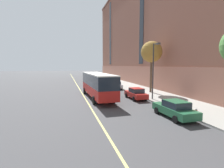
% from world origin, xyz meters
% --- Properties ---
extents(ground_plane, '(260.00, 260.00, 0.00)m').
position_xyz_m(ground_plane, '(0.00, 0.00, 0.00)').
color(ground_plane, '#424244').
extents(sidewalk, '(5.89, 160.00, 0.15)m').
position_xyz_m(sidewalk, '(9.58, 3.00, 0.07)').
color(sidewalk, '#9E9B93').
rests_on(sidewalk, ground).
extents(city_bus, '(3.04, 12.44, 3.51)m').
position_xyz_m(city_bus, '(0.38, 1.47, 2.05)').
color(city_bus, red).
rests_on(city_bus, ground).
extents(parked_car_green_0, '(2.06, 4.70, 1.56)m').
position_xyz_m(parked_car_green_0, '(5.39, -9.31, 0.78)').
color(parked_car_green_0, '#23603D').
rests_on(parked_car_green_0, ground).
extents(parked_car_black_1, '(1.97, 4.39, 1.56)m').
position_xyz_m(parked_car_black_1, '(5.51, 32.51, 0.78)').
color(parked_car_black_1, black).
rests_on(parked_car_black_1, ground).
extents(parked_car_black_3, '(2.08, 4.71, 1.56)m').
position_xyz_m(parked_car_black_3, '(5.32, 25.06, 0.78)').
color(parked_car_black_3, black).
rests_on(parked_car_black_3, ground).
extents(parked_car_black_4, '(1.90, 4.33, 1.56)m').
position_xyz_m(parked_car_black_4, '(5.32, 18.78, 0.78)').
color(parked_car_black_4, black).
rests_on(parked_car_black_4, ground).
extents(parked_car_red_5, '(1.96, 4.44, 1.56)m').
position_xyz_m(parked_car_red_5, '(5.36, -0.54, 0.78)').
color(parked_car_red_5, '#B21E19').
rests_on(parked_car_red_5, ground).
extents(parked_car_silver_6, '(2.00, 4.53, 1.56)m').
position_xyz_m(parked_car_silver_6, '(5.59, 10.24, 0.78)').
color(parked_car_silver_6, '#B7B7BC').
rests_on(parked_car_silver_6, ground).
extents(street_tree_mid_block, '(3.47, 3.47, 8.43)m').
position_xyz_m(street_tree_mid_block, '(9.87, 3.85, 6.78)').
color(street_tree_mid_block, brown).
rests_on(street_tree_mid_block, sidewalk).
extents(street_lamp, '(0.36, 1.48, 7.30)m').
position_xyz_m(street_lamp, '(7.24, -1.94, 4.59)').
color(street_lamp, '#2D2D30').
rests_on(street_lamp, sidewalk).
extents(fire_hydrant, '(0.42, 0.24, 0.72)m').
position_xyz_m(fire_hydrant, '(7.14, -9.92, 0.49)').
color(fire_hydrant, red).
rests_on(fire_hydrant, sidewalk).
extents(lane_centerline, '(0.16, 140.00, 0.01)m').
position_xyz_m(lane_centerline, '(-1.32, 3.00, 0.00)').
color(lane_centerline, '#E0D66B').
rests_on(lane_centerline, ground).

